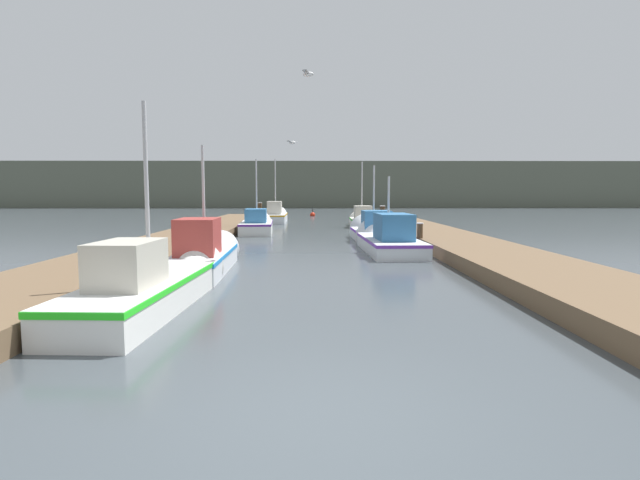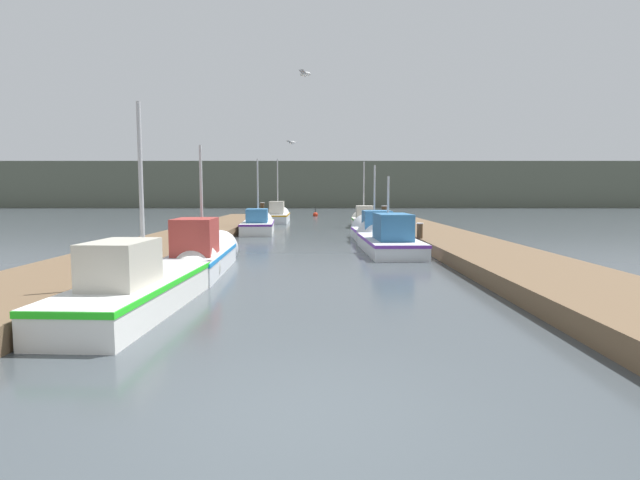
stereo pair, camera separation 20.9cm
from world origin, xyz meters
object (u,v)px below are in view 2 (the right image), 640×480
(fishing_boat_0, at_px, (153,282))
(mooring_piling_1, at_px, (420,236))
(seagull_lead, at_px, (293,143))
(channel_buoy, at_px, (316,215))
(mooring_piling_0, at_px, (261,215))
(mooring_piling_3, at_px, (263,212))
(fishing_boat_2, at_px, (387,239))
(fishing_boat_5, at_px, (364,220))
(fishing_boat_1, at_px, (204,254))
(mooring_piling_2, at_px, (385,218))
(fishing_boat_3, at_px, (373,231))
(seagull_1, at_px, (306,74))
(fishing_boat_4, at_px, (259,224))
(fishing_boat_6, at_px, (279,216))

(fishing_boat_0, height_order, mooring_piling_1, fishing_boat_0)
(seagull_lead, bearing_deg, channel_buoy, -144.81)
(mooring_piling_0, bearing_deg, mooring_piling_3, -72.78)
(seagull_lead, bearing_deg, fishing_boat_2, 117.84)
(fishing_boat_5, bearing_deg, mooring_piling_1, -84.35)
(fishing_boat_1, height_order, fishing_boat_2, fishing_boat_1)
(mooring_piling_2, relative_size, channel_buoy, 1.48)
(fishing_boat_3, relative_size, seagull_1, 9.59)
(fishing_boat_1, relative_size, mooring_piling_0, 5.64)
(mooring_piling_0, relative_size, mooring_piling_1, 0.98)
(fishing_boat_4, height_order, seagull_lead, seagull_lead)
(fishing_boat_6, relative_size, mooring_piling_3, 4.31)
(fishing_boat_0, height_order, mooring_piling_0, fishing_boat_0)
(fishing_boat_2, distance_m, mooring_piling_3, 19.16)
(fishing_boat_6, height_order, seagull_lead, fishing_boat_6)
(fishing_boat_5, xyz_separation_m, channel_buoy, (-3.21, 13.48, -0.27))
(fishing_boat_6, xyz_separation_m, seagull_1, (2.74, -24.18, 4.68))
(fishing_boat_1, distance_m, mooring_piling_2, 16.37)
(fishing_boat_4, height_order, channel_buoy, fishing_boat_4)
(fishing_boat_0, height_order, mooring_piling_3, fishing_boat_0)
(fishing_boat_0, distance_m, fishing_boat_2, 10.65)
(mooring_piling_0, bearing_deg, fishing_boat_5, -35.40)
(fishing_boat_1, bearing_deg, mooring_piling_2, 62.40)
(seagull_1, bearing_deg, fishing_boat_4, -148.74)
(fishing_boat_2, distance_m, mooring_piling_0, 19.86)
(seagull_lead, bearing_deg, fishing_boat_3, 175.02)
(seagull_lead, bearing_deg, mooring_piling_1, 125.21)
(fishing_boat_3, height_order, channel_buoy, fishing_boat_3)
(fishing_boat_0, xyz_separation_m, fishing_boat_4, (-0.04, 17.43, 0.02))
(fishing_boat_4, bearing_deg, seagull_lead, -77.82)
(mooring_piling_3, bearing_deg, fishing_boat_0, -88.06)
(fishing_boat_2, height_order, seagull_1, seagull_1)
(fishing_boat_1, bearing_deg, seagull_lead, 64.34)
(fishing_boat_2, xyz_separation_m, fishing_boat_3, (-0.03, 4.53, -0.04))
(fishing_boat_5, xyz_separation_m, seagull_1, (-3.16, -19.30, 4.72))
(fishing_boat_0, relative_size, channel_buoy, 6.41)
(seagull_lead, bearing_deg, mooring_piling_3, -133.08)
(mooring_piling_3, xyz_separation_m, seagull_1, (3.86, -23.77, 4.41))
(fishing_boat_0, bearing_deg, fishing_boat_6, 92.05)
(fishing_boat_3, bearing_deg, mooring_piling_0, 114.77)
(fishing_boat_5, height_order, mooring_piling_2, fishing_boat_5)
(seagull_1, bearing_deg, mooring_piling_3, -151.28)
(mooring_piling_0, height_order, channel_buoy, mooring_piling_0)
(fishing_boat_1, xyz_separation_m, channel_buoy, (2.88, 31.57, -0.32))
(fishing_boat_1, bearing_deg, seagull_1, -24.77)
(fishing_boat_4, bearing_deg, mooring_piling_2, 9.28)
(fishing_boat_6, bearing_deg, seagull_lead, -84.29)
(channel_buoy, bearing_deg, fishing_boat_6, -107.37)
(fishing_boat_0, bearing_deg, seagull_1, 48.78)
(mooring_piling_2, xyz_separation_m, mooring_piling_3, (-7.94, 7.77, 0.01))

